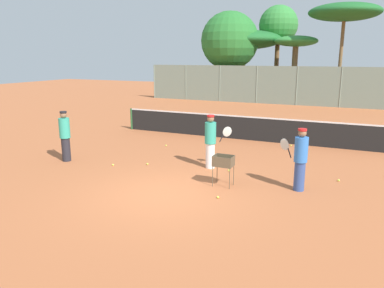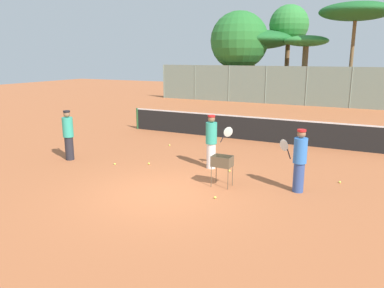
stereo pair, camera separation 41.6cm
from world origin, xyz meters
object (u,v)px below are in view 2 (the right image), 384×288
player_white_outfit (68,134)px  parked_car (303,93)px  player_yellow_shirt (299,160)px  ball_cart (222,164)px  tennis_net (249,128)px  player_red_cap (212,141)px

player_white_outfit → parked_car: (3.94, 22.66, -0.26)m
player_yellow_shirt → ball_cart: 2.12m
parked_car → player_yellow_shirt: bearing=-79.6°
tennis_net → player_red_cap: player_red_cap is taller
tennis_net → parked_car: parked_car is taller
parked_car → tennis_net: bearing=-87.2°
player_white_outfit → parked_car: bearing=-55.8°
player_red_cap → player_white_outfit: bearing=172.7°
player_yellow_shirt → ball_cart: bearing=38.5°
player_yellow_shirt → ball_cart: size_ratio=1.94×
tennis_net → parked_car: bearing=92.8°
player_yellow_shirt → parked_car: size_ratio=0.42×
player_red_cap → tennis_net: bearing=70.5°
player_white_outfit → parked_car: size_ratio=0.42×
player_yellow_shirt → parked_car: player_yellow_shirt is taller
ball_cart → parked_car: parked_car is taller
player_white_outfit → player_yellow_shirt: size_ratio=1.02×
ball_cart → tennis_net: bearing=101.2°
player_yellow_shirt → player_white_outfit: bearing=26.4°
ball_cart → parked_car: (-2.04, 22.84, -0.01)m
player_white_outfit → ball_cart: 5.99m
tennis_net → player_white_outfit: bearing=-128.5°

